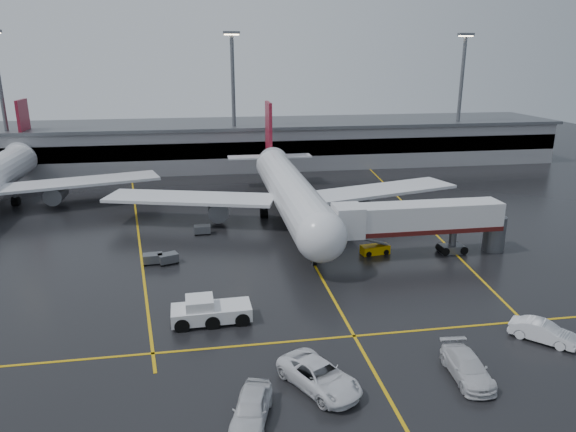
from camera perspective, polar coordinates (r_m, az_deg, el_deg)
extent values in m
plane|color=black|center=(62.19, 1.52, -2.91)|extent=(220.00, 220.00, 0.00)
cube|color=gold|center=(62.19, 1.52, -2.90)|extent=(0.25, 90.00, 0.02)
cube|color=gold|center=(42.73, 7.22, -12.84)|extent=(60.00, 0.25, 0.02)
cube|color=gold|center=(71.20, -16.08, -0.97)|extent=(9.99, 69.35, 0.02)
cube|color=gold|center=(76.43, 13.45, 0.45)|extent=(7.57, 69.64, 0.02)
cube|color=gray|center=(107.37, -3.33, 7.78)|extent=(120.00, 18.00, 8.00)
cube|color=black|center=(98.66, -2.78, 7.26)|extent=(120.00, 0.40, 3.00)
cube|color=#595B60|center=(106.77, -3.37, 10.05)|extent=(122.00, 19.00, 0.60)
cylinder|color=#595B60|center=(105.36, -28.58, 10.27)|extent=(0.70, 0.70, 25.00)
cylinder|color=#595B60|center=(99.97, -5.95, 11.94)|extent=(0.70, 0.70, 25.00)
cube|color=#595B60|center=(99.67, -6.18, 19.23)|extent=(3.00, 1.20, 0.50)
cube|color=#FFE5B2|center=(99.66, -6.17, 19.06)|extent=(2.60, 0.90, 0.20)
cylinder|color=#595B60|center=(112.13, 18.19, 11.75)|extent=(0.70, 0.70, 25.00)
cube|color=#595B60|center=(111.86, 18.81, 18.22)|extent=(3.00, 1.20, 0.50)
cube|color=#FFE5B2|center=(111.85, 18.80, 18.07)|extent=(2.60, 0.90, 0.20)
cylinder|color=silver|center=(68.48, 0.29, 2.66)|extent=(5.20, 36.00, 5.20)
sphere|color=silver|center=(51.57, 3.65, -2.25)|extent=(5.20, 5.20, 5.20)
cone|color=silver|center=(88.64, -2.00, 6.35)|extent=(4.94, 8.00, 4.94)
cube|color=maroon|center=(88.85, -2.12, 9.58)|extent=(0.50, 5.50, 8.50)
cube|color=silver|center=(88.61, -2.00, 6.48)|extent=(14.00, 3.00, 0.25)
cube|color=silver|center=(69.73, -10.59, 1.94)|extent=(22.80, 11.83, 0.40)
cube|color=silver|center=(73.77, 10.04, 2.80)|extent=(22.80, 11.83, 0.40)
cylinder|color=#595B60|center=(69.14, -7.64, 0.75)|extent=(2.60, 4.50, 2.60)
cylinder|color=#595B60|center=(72.14, 7.61, 1.44)|extent=(2.60, 4.50, 2.60)
cylinder|color=#595B60|center=(55.42, 2.89, -4.36)|extent=(0.56, 0.56, 2.00)
cylinder|color=#595B60|center=(71.76, -2.64, 0.66)|extent=(0.56, 0.56, 2.00)
cylinder|color=#595B60|center=(72.75, 2.37, 0.89)|extent=(0.56, 0.56, 2.00)
cylinder|color=black|center=(55.63, 2.88, -4.89)|extent=(0.40, 1.10, 1.10)
cylinder|color=black|center=(71.88, -2.63, 0.32)|extent=(1.00, 1.40, 1.40)
cylinder|color=black|center=(72.87, 2.37, 0.55)|extent=(1.00, 1.40, 1.40)
cone|color=silver|center=(104.42, -26.60, 6.20)|extent=(4.94, 8.00, 4.94)
cube|color=maroon|center=(104.71, -26.80, 8.92)|extent=(0.50, 5.50, 8.50)
cube|color=silver|center=(104.39, -26.61, 6.30)|extent=(14.00, 3.00, 0.25)
cube|color=silver|center=(83.30, -21.56, 3.49)|extent=(22.80, 11.83, 0.40)
cylinder|color=#595B60|center=(83.49, -23.93, 2.25)|extent=(2.60, 4.50, 2.60)
cylinder|color=#595B60|center=(87.38, -27.54, 1.70)|extent=(0.56, 0.56, 2.00)
cylinder|color=black|center=(87.49, -27.50, 1.42)|extent=(1.00, 1.40, 1.40)
cube|color=silver|center=(58.82, 14.24, -0.10)|extent=(18.00, 3.20, 3.00)
cube|color=#481210|center=(59.20, 14.15, -1.30)|extent=(18.00, 3.30, 0.50)
cube|color=silver|center=(56.10, 6.52, -0.51)|extent=(3.00, 3.40, 3.30)
cylinder|color=#595B60|center=(61.37, 17.47, -2.51)|extent=(0.80, 0.80, 3.00)
cube|color=#595B60|center=(61.72, 17.39, -3.43)|extent=(2.60, 1.60, 0.90)
cylinder|color=#595B60|center=(63.59, 21.55, -1.78)|extent=(2.40, 2.40, 4.00)
cylinder|color=black|center=(61.24, 16.47, -3.50)|extent=(0.90, 1.80, 0.90)
cylinder|color=black|center=(62.21, 18.30, -3.35)|extent=(0.90, 1.80, 0.90)
cube|color=silver|center=(44.54, -8.33, -10.35)|extent=(6.62, 2.84, 1.12)
cube|color=silver|center=(44.10, -9.61, -9.35)|extent=(2.32, 2.32, 0.93)
cube|color=black|center=(44.10, -9.61, -9.35)|extent=(2.09, 2.09, 0.84)
cylinder|color=black|center=(44.68, -11.48, -10.91)|extent=(1.31, 2.84, 1.21)
cylinder|color=black|center=(44.69, -8.32, -10.73)|extent=(1.31, 2.84, 1.21)
cylinder|color=black|center=(44.84, -5.17, -10.51)|extent=(1.31, 2.84, 1.21)
cube|color=#DCA100|center=(59.42, 9.45, -3.61)|extent=(3.33, 1.74, 0.97)
cube|color=#595B60|center=(59.11, 9.50, -2.77)|extent=(3.14, 1.20, 1.11)
cylinder|color=black|center=(59.06, 8.52, -3.93)|extent=(0.81, 1.57, 0.62)
cylinder|color=black|center=(59.96, 10.35, -3.69)|extent=(0.81, 1.57, 0.62)
imported|color=white|center=(36.32, 3.43, -16.99)|extent=(5.61, 6.99, 1.77)
imported|color=silver|center=(39.24, 18.93, -15.29)|extent=(2.65, 5.72, 1.62)
imported|color=white|center=(45.85, 26.00, -11.25)|extent=(4.62, 4.66, 1.60)
imported|color=silver|center=(33.67, -4.01, -20.12)|extent=(3.43, 5.52, 1.75)
cube|color=#595B60|center=(57.23, -12.92, -4.46)|extent=(2.34, 1.94, 0.90)
cylinder|color=black|center=(56.75, -13.50, -5.20)|extent=(0.40, 0.20, 0.40)
cylinder|color=black|center=(57.18, -11.97, -4.93)|extent=(0.40, 0.20, 0.40)
cylinder|color=black|center=(57.64, -13.80, -4.87)|extent=(0.40, 0.20, 0.40)
cylinder|color=black|center=(58.07, -12.29, -4.60)|extent=(0.40, 0.20, 0.40)
cube|color=#595B60|center=(57.57, -14.51, -4.45)|extent=(2.11, 1.48, 0.90)
cylinder|color=black|center=(57.29, -15.27, -5.12)|extent=(0.40, 0.20, 0.40)
cylinder|color=black|center=(57.27, -13.66, -5.01)|extent=(0.40, 0.20, 0.40)
cylinder|color=black|center=(58.22, -15.27, -4.76)|extent=(0.40, 0.20, 0.40)
cylinder|color=black|center=(58.20, -13.69, -4.65)|extent=(0.40, 0.20, 0.40)
cube|color=#595B60|center=(65.73, -9.31, -1.42)|extent=(2.01, 1.32, 0.90)
cylinder|color=black|center=(65.41, -9.98, -1.98)|extent=(0.40, 0.20, 0.40)
cylinder|color=black|center=(65.41, -8.58, -1.91)|extent=(0.40, 0.20, 0.40)
cylinder|color=black|center=(66.35, -9.99, -1.71)|extent=(0.40, 0.20, 0.40)
cylinder|color=black|center=(66.36, -8.61, -1.64)|extent=(0.40, 0.20, 0.40)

